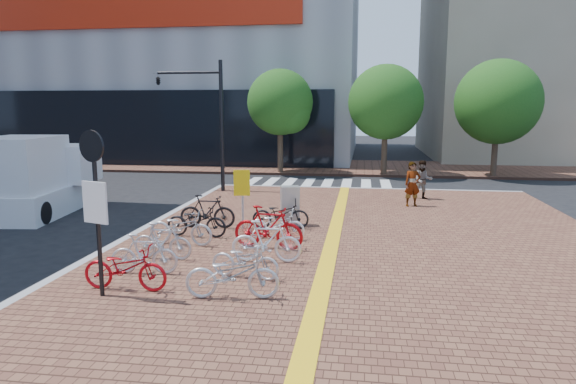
% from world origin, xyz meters
% --- Properties ---
extents(ground, '(120.00, 120.00, 0.00)m').
position_xyz_m(ground, '(0.00, 0.00, 0.00)').
color(ground, black).
rests_on(ground, ground).
extents(sidewalk, '(14.00, 34.00, 0.15)m').
position_xyz_m(sidewalk, '(3.00, -5.00, 0.07)').
color(sidewalk, brown).
rests_on(sidewalk, ground).
extents(tactile_strip, '(0.40, 34.00, 0.01)m').
position_xyz_m(tactile_strip, '(2.00, -5.00, 0.16)').
color(tactile_strip, yellow).
rests_on(tactile_strip, sidewalk).
extents(kerb_north, '(14.00, 0.25, 0.15)m').
position_xyz_m(kerb_north, '(3.00, 12.00, 0.08)').
color(kerb_north, gray).
rests_on(kerb_north, ground).
extents(far_sidewalk, '(70.00, 8.00, 0.15)m').
position_xyz_m(far_sidewalk, '(0.00, 21.00, 0.07)').
color(far_sidewalk, brown).
rests_on(far_sidewalk, ground).
extents(building_beige, '(20.00, 18.00, 18.00)m').
position_xyz_m(building_beige, '(18.00, 32.00, 9.00)').
color(building_beige, gray).
rests_on(building_beige, ground).
extents(crosswalk, '(7.50, 4.00, 0.01)m').
position_xyz_m(crosswalk, '(0.50, 14.00, 0.01)').
color(crosswalk, silver).
rests_on(crosswalk, ground).
extents(street_trees, '(16.20, 4.60, 6.35)m').
position_xyz_m(street_trees, '(5.04, 17.45, 4.10)').
color(street_trees, '#38281E').
rests_on(street_trees, far_sidewalk).
extents(bike_0, '(1.81, 0.63, 0.95)m').
position_xyz_m(bike_0, '(-2.02, -2.52, 0.62)').
color(bike_0, red).
rests_on(bike_0, sidewalk).
extents(bike_1, '(1.58, 0.57, 0.93)m').
position_xyz_m(bike_1, '(-2.07, -1.48, 0.62)').
color(bike_1, silver).
rests_on(bike_1, sidewalk).
extents(bike_2, '(1.57, 0.55, 0.93)m').
position_xyz_m(bike_2, '(-2.10, -0.33, 0.61)').
color(bike_2, silver).
rests_on(bike_2, sidewalk).
extents(bike_3, '(1.91, 0.83, 0.97)m').
position_xyz_m(bike_3, '(-2.12, 1.06, 0.64)').
color(bike_3, silver).
rests_on(bike_3, sidewalk).
extents(bike_4, '(1.83, 0.70, 0.95)m').
position_xyz_m(bike_4, '(-1.98, 1.98, 0.62)').
color(bike_4, black).
rests_on(bike_4, sidewalk).
extents(bike_5, '(1.78, 0.57, 1.06)m').
position_xyz_m(bike_5, '(-2.00, 3.11, 0.68)').
color(bike_5, black).
rests_on(bike_5, sidewalk).
extents(bike_6, '(1.94, 0.89, 0.98)m').
position_xyz_m(bike_6, '(0.30, -2.67, 0.64)').
color(bike_6, silver).
rests_on(bike_6, sidewalk).
extents(bike_7, '(1.67, 0.82, 0.84)m').
position_xyz_m(bike_7, '(0.27, -1.44, 0.57)').
color(bike_7, silver).
rests_on(bike_7, sidewalk).
extents(bike_8, '(1.75, 0.54, 1.04)m').
position_xyz_m(bike_8, '(0.52, -0.18, 0.67)').
color(bike_8, white).
rests_on(bike_8, sidewalk).
extents(bike_9, '(2.00, 0.84, 1.17)m').
position_xyz_m(bike_9, '(0.34, 1.01, 0.73)').
color(bike_9, '#A60B11').
rests_on(bike_9, sidewalk).
extents(bike_10, '(1.70, 0.69, 0.88)m').
position_xyz_m(bike_10, '(0.38, 2.04, 0.59)').
color(bike_10, white).
rests_on(bike_10, sidewalk).
extents(bike_11, '(1.83, 0.82, 0.93)m').
position_xyz_m(bike_11, '(0.30, 3.35, 0.61)').
color(bike_11, black).
rests_on(bike_11, sidewalk).
extents(pedestrian_a, '(0.71, 0.57, 1.71)m').
position_xyz_m(pedestrian_a, '(4.71, 7.75, 1.01)').
color(pedestrian_a, gray).
rests_on(pedestrian_a, sidewalk).
extents(pedestrian_b, '(0.79, 0.63, 1.61)m').
position_xyz_m(pedestrian_b, '(5.28, 9.35, 0.95)').
color(pedestrian_b, '#4F5264').
rests_on(pedestrian_b, sidewalk).
extents(utility_box, '(0.67, 0.56, 1.27)m').
position_xyz_m(utility_box, '(0.52, 3.85, 0.79)').
color(utility_box, '#A6A5AA').
rests_on(utility_box, sidewalk).
extents(yellow_sign, '(0.50, 0.16, 1.86)m').
position_xyz_m(yellow_sign, '(-0.88, 3.17, 1.44)').
color(yellow_sign, '#B7B7BC').
rests_on(yellow_sign, sidewalk).
extents(notice_sign, '(0.60, 0.24, 3.34)m').
position_xyz_m(notice_sign, '(-2.35, -2.95, 2.25)').
color(notice_sign, black).
rests_on(notice_sign, sidewalk).
extents(traffic_light_pole, '(3.13, 1.20, 5.82)m').
position_xyz_m(traffic_light_pole, '(-4.84, 10.33, 4.17)').
color(traffic_light_pole, black).
rests_on(traffic_light_pole, sidewalk).
extents(box_truck, '(2.78, 5.23, 2.89)m').
position_xyz_m(box_truck, '(-8.99, 4.96, 1.36)').
color(box_truck, silver).
rests_on(box_truck, ground).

